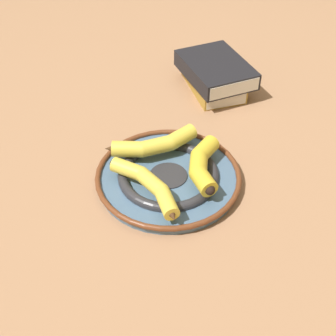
% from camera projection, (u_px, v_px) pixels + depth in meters
% --- Properties ---
extents(ground_plane, '(2.80, 2.80, 0.00)m').
position_uv_depth(ground_plane, '(172.00, 181.00, 0.97)').
color(ground_plane, '#A87A56').
extents(decorative_bowl, '(0.30, 0.30, 0.03)m').
position_uv_depth(decorative_bowl, '(168.00, 176.00, 0.96)').
color(decorative_bowl, slate).
rests_on(decorative_bowl, ground_plane).
extents(banana_a, '(0.06, 0.21, 0.03)m').
position_uv_depth(banana_a, '(154.00, 144.00, 0.99)').
color(banana_a, yellow).
rests_on(banana_a, decorative_bowl).
extents(banana_b, '(0.16, 0.10, 0.04)m').
position_uv_depth(banana_b, '(202.00, 163.00, 0.94)').
color(banana_b, yellow).
rests_on(banana_b, decorative_bowl).
extents(banana_c, '(0.19, 0.10, 0.03)m').
position_uv_depth(banana_c, '(149.00, 185.00, 0.90)').
color(banana_c, yellow).
rests_on(banana_c, decorative_bowl).
extents(book_stack, '(0.21, 0.17, 0.08)m').
position_uv_depth(book_stack, '(215.00, 75.00, 1.20)').
color(book_stack, '#B28933').
rests_on(book_stack, ground_plane).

